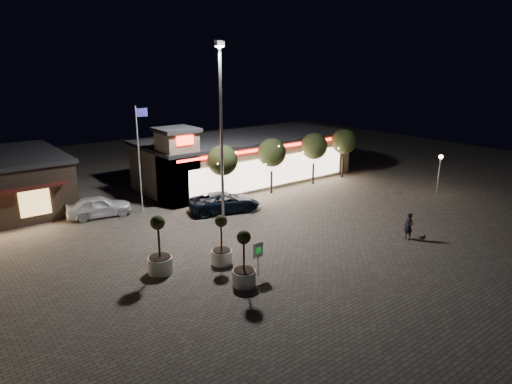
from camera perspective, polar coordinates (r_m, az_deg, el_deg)
ground at (r=26.28m, az=1.98°, el=-8.95°), size 90.00×90.00×0.00m
retail_building at (r=43.05m, az=-1.60°, el=4.25°), size 20.40×8.40×6.10m
floodlight_pole at (r=31.68m, az=-4.38°, el=8.66°), size 0.60×0.40×12.38m
flagpole at (r=34.60m, az=-14.33°, el=5.03°), size 0.95×0.10×8.00m
lamp_post_east at (r=41.55m, az=21.99°, el=2.95°), size 0.36×0.36×3.48m
string_tree_a at (r=35.84m, az=-4.22°, el=3.95°), size 2.42×2.42×4.79m
string_tree_b at (r=38.74m, az=1.98°, el=4.92°), size 2.42×2.42×4.79m
string_tree_c at (r=42.05m, az=7.28°, el=5.71°), size 2.42×2.42×4.79m
string_tree_d at (r=44.91m, az=10.94°, el=6.22°), size 2.42×2.42×4.79m
pickup_truck at (r=34.77m, az=-3.97°, el=-1.24°), size 5.89×3.96×1.50m
white_sedan at (r=35.44m, az=-19.05°, el=-1.72°), size 4.89×2.73×1.57m
pedestrian at (r=30.92m, az=18.55°, el=-4.10°), size 0.48×0.68×1.76m
dog at (r=31.19m, az=20.14°, el=-5.32°), size 0.46×0.25×0.25m
planter_left at (r=25.38m, az=-11.94°, el=-7.75°), size 1.34×1.34×3.30m
planter_mid at (r=23.60m, az=-1.51°, el=-9.55°), size 1.22×1.22×3.00m
planter_right at (r=26.04m, az=-4.32°, el=-7.08°), size 1.18×1.18×2.91m
valet_sign at (r=24.37m, az=0.26°, el=-7.61°), size 0.63×0.09×1.91m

